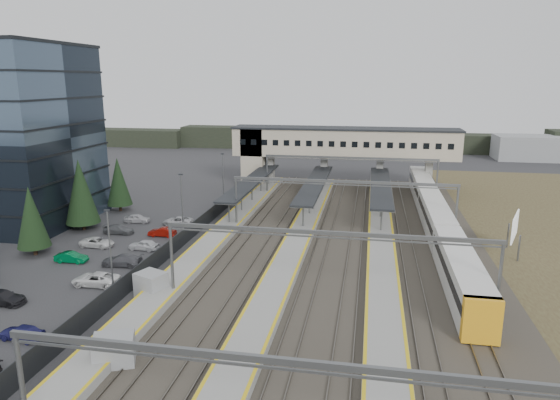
% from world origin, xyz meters
% --- Properties ---
extents(ground, '(220.00, 220.00, 0.00)m').
position_xyz_m(ground, '(0.00, 0.00, 0.00)').
color(ground, '#2B2B2D').
rests_on(ground, ground).
extents(conifer_row, '(4.42, 49.82, 9.50)m').
position_xyz_m(conifer_row, '(-22.00, -3.86, 4.84)').
color(conifer_row, black).
rests_on(conifer_row, ground).
extents(car_park, '(10.49, 44.73, 1.29)m').
position_xyz_m(car_park, '(-13.27, -7.01, 0.60)').
color(car_park, silver).
rests_on(car_park, ground).
extents(lampposts, '(0.50, 53.25, 8.07)m').
position_xyz_m(lampposts, '(-8.00, 1.25, 4.34)').
color(lampposts, slate).
rests_on(lampposts, ground).
extents(fence, '(0.08, 90.00, 2.00)m').
position_xyz_m(fence, '(-6.50, 5.00, 1.00)').
color(fence, '#26282B').
rests_on(fence, ground).
extents(relay_cabin_near, '(3.30, 2.91, 2.28)m').
position_xyz_m(relay_cabin_near, '(-1.65, -19.48, 1.14)').
color(relay_cabin_near, gray).
rests_on(relay_cabin_near, ground).
extents(relay_cabin_far, '(3.13, 2.90, 2.31)m').
position_xyz_m(relay_cabin_far, '(-4.07, -8.20, 1.15)').
color(relay_cabin_far, gray).
rests_on(relay_cabin_far, ground).
extents(rail_corridor, '(34.00, 90.00, 0.92)m').
position_xyz_m(rail_corridor, '(9.34, 5.00, 0.29)').
color(rail_corridor, '#343027').
rests_on(rail_corridor, ground).
extents(canopies, '(23.10, 30.00, 3.28)m').
position_xyz_m(canopies, '(7.00, 27.00, 3.92)').
color(canopies, black).
rests_on(canopies, ground).
extents(footbridge, '(40.40, 6.40, 11.20)m').
position_xyz_m(footbridge, '(7.70, 42.00, 7.93)').
color(footbridge, '#B2A88A').
rests_on(footbridge, ground).
extents(gantries, '(28.40, 62.28, 7.17)m').
position_xyz_m(gantries, '(12.00, 3.00, 6.00)').
color(gantries, slate).
rests_on(gantries, ground).
extents(train, '(2.83, 59.11, 3.56)m').
position_xyz_m(train, '(24.00, 16.98, 2.03)').
color(train, silver).
rests_on(train, ground).
extents(billboard, '(2.07, 5.39, 4.76)m').
position_xyz_m(billboard, '(31.76, 9.98, 3.18)').
color(billboard, slate).
rests_on(billboard, ground).
extents(treeline_far, '(170.00, 19.00, 7.00)m').
position_xyz_m(treeline_far, '(23.81, 92.28, 2.95)').
color(treeline_far, black).
rests_on(treeline_far, ground).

